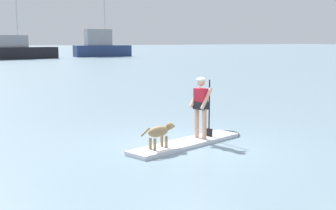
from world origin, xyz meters
The scene contains 6 objects.
ground_plane centered at (0.00, 0.00, 0.00)m, with size 400.00×400.00×0.00m, color slate.
paddleboard centered at (0.22, 0.07, 0.05)m, with size 3.78×1.80×0.10m.
person_paddler centered at (0.53, 0.17, 1.02)m, with size 0.67×0.57×1.59m.
dog centered at (-0.89, -0.28, 0.49)m, with size 1.06×0.42×0.57m.
moored_boat_outer centered at (3.88, 54.21, 1.24)m, with size 12.21×5.12×8.89m.
moored_boat_port centered at (17.83, 57.61, 1.61)m, with size 8.93×2.46×12.31m.
Camera 1 is at (-5.47, -9.41, 2.64)m, focal length 47.21 mm.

